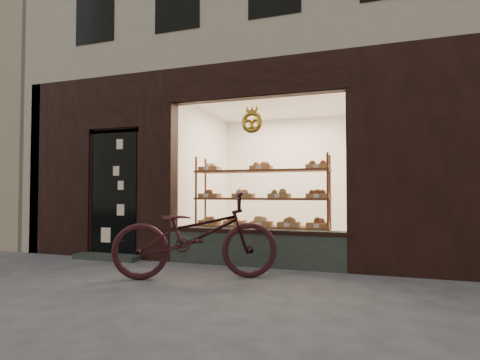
% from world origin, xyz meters
% --- Properties ---
extents(ground, '(90.00, 90.00, 0.00)m').
position_xyz_m(ground, '(0.00, 0.00, 0.00)').
color(ground, '#454545').
extents(bakery_building, '(7.20, 7.28, 9.00)m').
position_xyz_m(bakery_building, '(0.04, 5.29, 5.58)').
color(bakery_building, black).
rests_on(bakery_building, ground).
extents(display_shelf, '(2.20, 0.45, 1.70)m').
position_xyz_m(display_shelf, '(0.45, 2.55, 0.83)').
color(display_shelf, brown).
rests_on(display_shelf, ground).
extents(bicycle, '(2.22, 1.50, 1.10)m').
position_xyz_m(bicycle, '(-0.03, 1.09, 0.55)').
color(bicycle, black).
rests_on(bicycle, ground).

